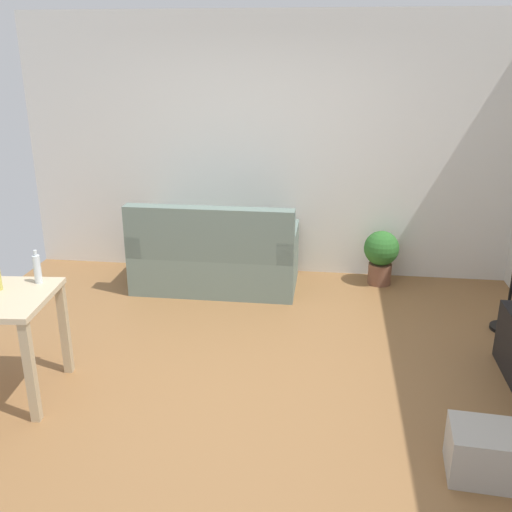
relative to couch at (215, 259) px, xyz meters
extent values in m
cube|color=olive|center=(0.46, -1.59, -0.32)|extent=(5.20, 4.40, 0.02)
cube|color=silver|center=(0.46, 0.61, 1.04)|extent=(5.20, 0.10, 2.70)
cube|color=slate|center=(0.00, 0.06, -0.11)|extent=(1.64, 0.84, 0.40)
cube|color=slate|center=(0.00, -0.28, 0.35)|extent=(1.64, 0.16, 0.52)
cube|color=slate|center=(0.74, 0.06, 0.20)|extent=(0.16, 0.84, 0.22)
cube|color=slate|center=(-0.74, 0.06, 0.20)|extent=(0.16, 0.84, 0.22)
cylinder|color=black|center=(2.71, -0.63, -0.29)|extent=(0.26, 0.26, 0.03)
cube|color=tan|center=(-0.74, -2.41, 0.05)|extent=(0.06, 0.06, 0.72)
cube|color=tan|center=(-0.79, -1.79, 0.05)|extent=(0.06, 0.06, 0.72)
cylinder|color=brown|center=(1.68, 0.31, -0.20)|extent=(0.24, 0.24, 0.22)
sphere|color=#2D6B28|center=(1.68, 0.31, 0.08)|extent=(0.36, 0.36, 0.36)
cube|color=#A8A399|center=(2.11, -2.58, -0.16)|extent=(0.50, 0.37, 0.30)
cylinder|color=silver|center=(-0.90, -1.87, 0.55)|extent=(0.05, 0.05, 0.21)
cylinder|color=silver|center=(-0.90, -1.87, 0.68)|extent=(0.02, 0.02, 0.04)
camera|label=1|loc=(1.13, -5.48, 2.03)|focal=40.86mm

